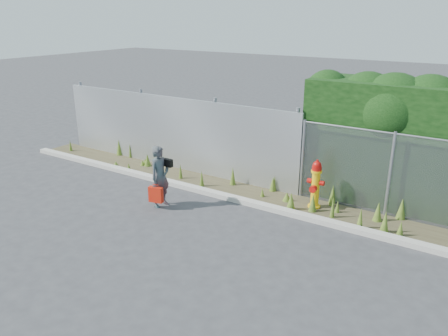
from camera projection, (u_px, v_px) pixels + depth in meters
ground at (201, 231)px, 9.59m from camera, size 80.00×80.00×0.00m
curb at (243, 201)px, 11.00m from camera, size 16.00×0.22×0.12m
weed_strip at (276, 194)px, 11.19m from camera, size 16.00×1.30×0.54m
corrugated_fence at (171, 133)px, 13.26m from camera, size 8.50×0.21×2.30m
chainlink_fence at (440, 184)px, 9.47m from camera, size 6.50×0.07×2.05m
fire_hydrant at (315, 185)px, 10.56m from camera, size 0.42×0.37×1.24m
woman at (160, 176)px, 10.63m from camera, size 0.44×0.61×1.54m
red_tote_bag at (156, 195)px, 10.59m from camera, size 0.35×0.13×0.46m
black_shoulder_bag at (168, 163)px, 10.58m from camera, size 0.25×0.10×0.19m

